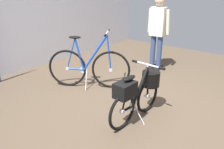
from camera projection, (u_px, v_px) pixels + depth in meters
The scene contains 5 objects.
ground_plane at pixel (125, 110), 3.35m from camera, with size 8.28×8.28×0.00m, color brown.
back_wall at pixel (14, 3), 4.47m from camera, with size 8.28×0.10×2.94m, color silver.
folding_bike_foreground at pixel (138, 92), 3.00m from camera, with size 1.11×0.53×0.79m.
display_bike_left at pixel (89, 67), 4.01m from camera, with size 0.87×1.30×1.06m.
visitor_near_wall at pixel (158, 29), 4.70m from camera, with size 0.28×0.54×1.62m.
Camera 1 is at (-2.39, -1.67, 1.75)m, focal length 34.82 mm.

